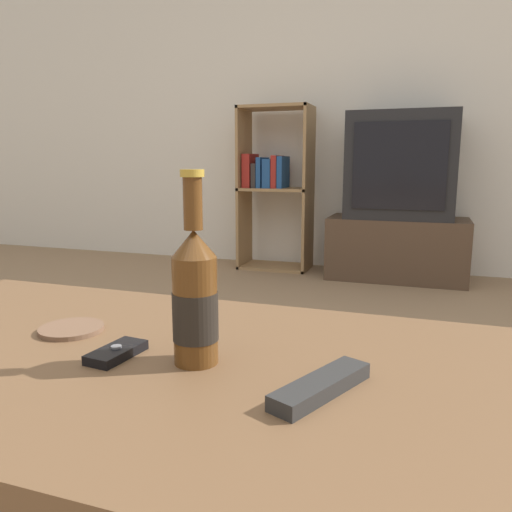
% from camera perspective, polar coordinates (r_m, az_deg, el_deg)
% --- Properties ---
extents(back_wall, '(8.00, 0.05, 2.60)m').
position_cam_1_polar(back_wall, '(3.69, 14.22, 18.77)').
color(back_wall, silver).
rests_on(back_wall, ground_plane).
extents(coffee_table, '(1.25, 0.62, 0.48)m').
position_cam_1_polar(coffee_table, '(0.78, -9.45, -16.20)').
color(coffee_table, brown).
rests_on(coffee_table, ground_plane).
extents(tv_stand, '(0.88, 0.42, 0.40)m').
position_cam_1_polar(tv_stand, '(3.40, 15.77, 0.83)').
color(tv_stand, '#4C3828').
rests_on(tv_stand, ground_plane).
extents(television, '(0.67, 0.42, 0.67)m').
position_cam_1_polar(television, '(3.35, 16.23, 9.87)').
color(television, black).
rests_on(television, tv_stand).
extents(bookshelf, '(0.50, 0.30, 1.14)m').
position_cam_1_polar(bookshelf, '(3.58, 1.88, 8.28)').
color(bookshelf, '#99754C').
rests_on(bookshelf, ground_plane).
extents(beer_bottle, '(0.06, 0.06, 0.27)m').
position_cam_1_polar(beer_bottle, '(0.70, -6.99, -4.71)').
color(beer_bottle, '#563314').
rests_on(beer_bottle, coffee_table).
extents(cell_phone, '(0.05, 0.10, 0.02)m').
position_cam_1_polar(cell_phone, '(0.77, -15.65, -10.55)').
color(cell_phone, black).
rests_on(cell_phone, coffee_table).
extents(remote_control, '(0.10, 0.16, 0.02)m').
position_cam_1_polar(remote_control, '(0.64, 7.47, -14.51)').
color(remote_control, '#282828').
rests_on(remote_control, coffee_table).
extents(coaster, '(0.11, 0.11, 0.01)m').
position_cam_1_polar(coaster, '(0.90, -20.34, -7.82)').
color(coaster, brown).
rests_on(coaster, coffee_table).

